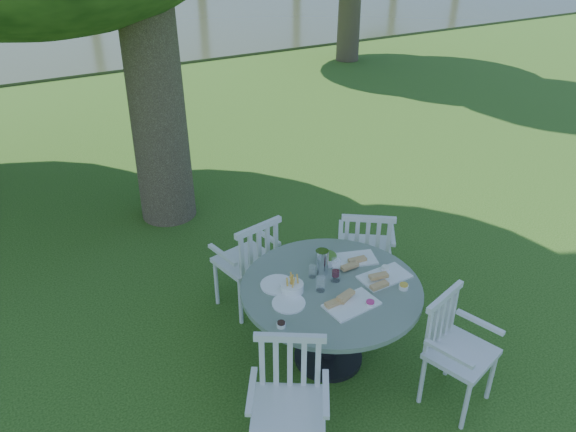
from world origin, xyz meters
name	(u,v)px	position (x,y,z in m)	size (l,w,h in m)	color
ground	(298,304)	(0.00, 0.00, 0.00)	(140.00, 140.00, 0.00)	#193B0C
table	(331,301)	(-0.14, -0.75, 0.60)	(1.39, 1.39, 0.74)	black
chair_ne	(366,247)	(0.60, -0.18, 0.55)	(0.64, 0.63, 0.93)	silver
chair_nw	(252,259)	(-0.40, 0.14, 0.55)	(0.56, 0.54, 0.94)	silver
chair_sw	(289,392)	(-0.85, -1.36, 0.54)	(0.62, 0.61, 0.92)	silver
chair_se	(452,341)	(0.43, -1.49, 0.52)	(0.56, 0.54, 0.89)	silver
tableware	(328,276)	(-0.12, -0.67, 0.78)	(1.22, 0.79, 0.21)	white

